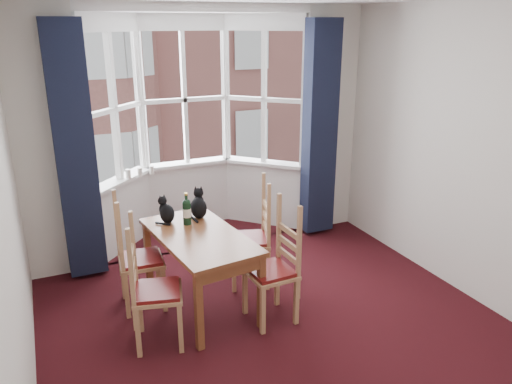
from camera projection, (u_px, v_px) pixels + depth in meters
floor at (295, 349)px, 4.19m from camera, size 4.50×4.50×0.00m
wall_left at (5, 236)px, 2.96m from camera, size 0.00×4.50×4.50m
wall_right at (494, 162)px, 4.51m from camera, size 0.00×4.50×4.50m
wall_back_pier_left at (49, 147)px, 5.04m from camera, size 0.70×0.12×2.80m
wall_back_pier_right at (328, 122)px, 6.32m from camera, size 0.70×0.12×2.80m
bay_window at (191, 125)px, 6.11m from camera, size 2.76×0.94×2.80m
curtain_left at (75, 154)px, 4.99m from camera, size 0.38×0.22×2.60m
curtain_right at (320, 130)px, 6.09m from camera, size 0.38×0.22×2.60m
dining_table at (200, 244)px, 4.62m from camera, size 0.86×1.39×0.75m
chair_left_near at (146, 294)px, 4.12m from camera, size 0.49×0.51×0.92m
chair_left_far at (131, 262)px, 4.67m from camera, size 0.43×0.45×0.92m
chair_right_near at (279, 270)px, 4.51m from camera, size 0.42×0.44×0.92m
chair_right_far at (257, 240)px, 5.13m from camera, size 0.50×0.52×0.92m
cat_left at (167, 212)px, 4.84m from camera, size 0.20×0.23×0.27m
cat_right at (199, 206)px, 4.96m from camera, size 0.22×0.26×0.31m
wine_bottle at (187, 211)px, 4.78m from camera, size 0.08×0.08×0.32m
candle_tall at (128, 174)px, 5.81m from camera, size 0.06×0.06×0.11m
candle_short at (140, 172)px, 5.90m from camera, size 0.06×0.06×0.10m
candle_extra at (152, 170)px, 5.97m from camera, size 0.05×0.05×0.10m
street at (68, 155)px, 33.97m from camera, size 80.00×80.00×0.00m
tenement_building at (86, 55)px, 15.77m from camera, size 18.40×7.80×15.20m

